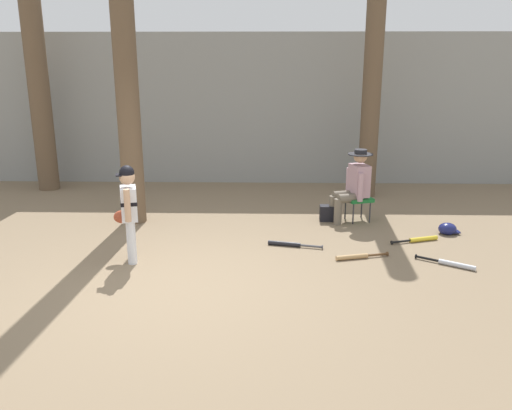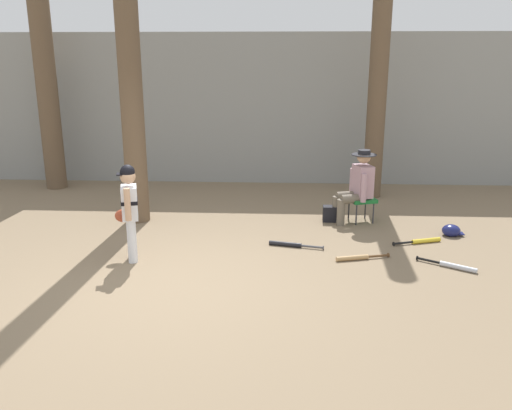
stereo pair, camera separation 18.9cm
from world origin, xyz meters
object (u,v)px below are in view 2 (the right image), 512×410
young_ballplayer (129,206)px  bat_aluminum_silver (453,266)px  tree_behind_spectator (379,72)px  bat_black_composite (290,244)px  folding_stool (362,200)px  seated_spectator (357,184)px  bat_yellow_trainer (422,241)px  tree_far_left (46,81)px  bat_wood_tan (356,258)px  batting_helmet_navy (451,231)px  tree_near_player (128,43)px  handbag_beside_stool (333,214)px

young_ballplayer → bat_aluminum_silver: size_ratio=1.90×
tree_behind_spectator → bat_black_composite: size_ratio=6.83×
bat_aluminum_silver → bat_black_composite: size_ratio=0.87×
folding_stool → seated_spectator: seated_spectator is taller
tree_behind_spectator → bat_yellow_trainer: 3.59m
bat_yellow_trainer → tree_behind_spectator: bearing=96.8°
tree_far_left → bat_yellow_trainer: tree_far_left is taller
young_ballplayer → bat_black_composite: 2.32m
seated_spectator → bat_wood_tan: 1.83m
tree_far_left → bat_wood_tan: (5.73, -3.81, -2.15)m
bat_yellow_trainer → bat_wood_tan: bearing=-145.6°
folding_stool → tree_far_left: (-6.02, 2.07, 1.81)m
seated_spectator → bat_black_composite: 1.76m
tree_far_left → tree_behind_spectator: bearing=-3.4°
bat_yellow_trainer → batting_helmet_navy: 0.64m
tree_far_left → bat_wood_tan: 7.21m
bat_black_composite → batting_helmet_navy: 2.55m
tree_near_player → batting_helmet_navy: size_ratio=19.57×
seated_spectator → folding_stool: bearing=17.0°
bat_wood_tan → batting_helmet_navy: 1.92m
folding_stool → bat_aluminum_silver: size_ratio=0.73×
bat_aluminum_silver → bat_wood_tan: same height
folding_stool → seated_spectator: bearing=-163.0°
handbag_beside_stool → bat_black_composite: 1.46m
bat_black_composite → bat_wood_tan: bearing=-27.7°
bat_yellow_trainer → batting_helmet_navy: (0.52, 0.36, 0.05)m
bat_black_composite → young_ballplayer: bearing=-164.1°
bat_yellow_trainer → folding_stool: bearing=126.9°
tree_near_player → bat_wood_tan: size_ratio=8.53×
bat_black_composite → bat_wood_tan: size_ratio=1.06×
young_ballplayer → tree_far_left: size_ratio=0.27×
handbag_beside_stool → bat_aluminum_silver: size_ratio=0.49×
tree_near_player → young_ballplayer: 2.76m
tree_near_player → seated_spectator: bearing=1.5°
tree_near_player → bat_yellow_trainer: 5.34m
bat_wood_tan → bat_aluminum_silver: bearing=-10.7°
tree_near_player → batting_helmet_navy: bearing=-6.1°
tree_near_player → bat_yellow_trainer: (4.46, -0.89, -2.81)m
tree_behind_spectator → bat_aluminum_silver: 4.37m
folding_stool → bat_yellow_trainer: folding_stool is taller
young_ballplayer → bat_wood_tan: (3.02, 0.14, -0.71)m
tree_behind_spectator → young_ballplayer: tree_behind_spectator is taller
bat_aluminum_silver → batting_helmet_navy: size_ratio=2.12×
tree_behind_spectator → batting_helmet_navy: 3.38m
tree_far_left → bat_black_composite: tree_far_left is taller
tree_behind_spectator → folding_stool: 2.66m
tree_near_player → tree_behind_spectator: size_ratio=1.18×
bat_aluminum_silver → bat_wood_tan: 1.24m
tree_behind_spectator → tree_far_left: tree_behind_spectator is taller
tree_far_left → bat_wood_tan: tree_far_left is taller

